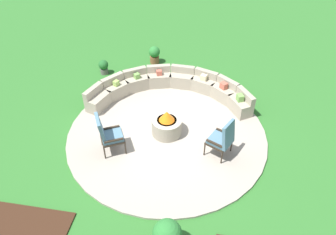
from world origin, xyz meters
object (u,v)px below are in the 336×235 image
at_px(potted_plant_0, 104,66).
at_px(potted_plant_1, 154,54).
at_px(fire_pit, 167,125).
at_px(lounge_chair_front_right, 223,138).
at_px(lounge_chair_front_left, 108,134).
at_px(curved_stone_bench, 170,88).

xyz_separation_m(potted_plant_0, potted_plant_1, (1.61, 1.03, 0.06)).
bearing_deg(fire_pit, lounge_chair_front_right, -20.99).
xyz_separation_m(fire_pit, potted_plant_0, (-2.72, 2.78, -0.07)).
xyz_separation_m(fire_pit, lounge_chair_front_right, (1.51, -0.58, 0.27)).
bearing_deg(lounge_chair_front_left, potted_plant_1, 149.70).
bearing_deg(curved_stone_bench, lounge_chair_front_left, -113.21).
xyz_separation_m(fire_pit, curved_stone_bench, (-0.20, 1.80, -0.02)).
distance_m(fire_pit, lounge_chair_front_left, 1.65).
bearing_deg(potted_plant_1, lounge_chair_front_right, -59.15).
distance_m(curved_stone_bench, potted_plant_1, 2.21).
bearing_deg(curved_stone_bench, fire_pit, -83.71).
xyz_separation_m(lounge_chair_front_left, lounge_chair_front_right, (2.87, 0.32, -0.01)).
xyz_separation_m(lounge_chair_front_left, potted_plant_1, (0.25, 4.72, -0.29)).
height_order(lounge_chair_front_right, potted_plant_1, lounge_chair_front_right).
bearing_deg(lounge_chair_front_right, potted_plant_1, 56.75).
relative_size(lounge_chair_front_right, potted_plant_0, 2.11).
xyz_separation_m(fire_pit, lounge_chair_front_left, (-1.36, -0.90, 0.28)).
relative_size(curved_stone_bench, lounge_chair_front_left, 4.28).
distance_m(lounge_chair_front_right, potted_plant_0, 5.42).
relative_size(fire_pit, lounge_chair_front_left, 0.71).
xyz_separation_m(curved_stone_bench, lounge_chair_front_left, (-1.16, -2.70, 0.30)).
bearing_deg(fire_pit, curved_stone_bench, 96.29).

